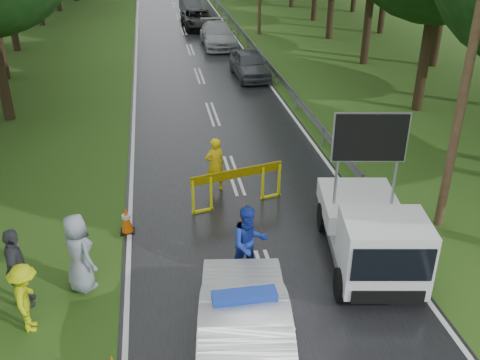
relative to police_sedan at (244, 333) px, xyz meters
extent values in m
plane|color=#294C15|center=(1.06, 2.22, -0.79)|extent=(160.00, 160.00, 0.00)
cube|color=black|center=(1.06, 32.22, -0.78)|extent=(7.00, 140.00, 0.02)
cylinder|color=gray|center=(4.76, 2.22, -0.44)|extent=(0.12, 0.12, 0.70)
cube|color=gray|center=(4.76, 32.22, -0.24)|extent=(0.05, 60.00, 0.30)
cylinder|color=#442A1F|center=(6.26, 4.22, 4.21)|extent=(0.24, 0.24, 10.00)
imported|color=white|center=(0.00, 0.00, 0.00)|extent=(2.29, 4.96, 1.58)
cube|color=#1938A5|center=(0.00, 0.00, 0.86)|extent=(1.22, 0.48, 0.16)
cube|color=gray|center=(3.66, 3.25, -0.28)|extent=(2.46, 4.14, 0.23)
cube|color=white|center=(3.81, 4.16, 0.09)|extent=(2.28, 2.51, 0.51)
cube|color=white|center=(3.38, 1.60, 0.36)|extent=(2.07, 1.76, 1.57)
cube|color=black|center=(3.26, 0.86, 0.55)|extent=(1.69, 0.32, 0.79)
cube|color=black|center=(3.75, 3.79, 2.17)|extent=(1.75, 0.40, 1.20)
cylinder|color=black|center=(2.49, 1.57, -0.40)|extent=(0.38, 0.81, 0.78)
cylinder|color=black|center=(4.22, 1.28, -0.40)|extent=(0.38, 0.81, 0.78)
cylinder|color=black|center=(2.97, 4.49, -0.40)|extent=(0.38, 0.81, 0.78)
cylinder|color=black|center=(4.71, 4.20, -0.40)|extent=(0.38, 0.81, 0.78)
cube|color=#DFE10C|center=(-0.48, 5.88, -0.24)|extent=(0.08, 0.08, 1.10)
cube|color=#DFE10C|center=(0.06, 6.01, -0.24)|extent=(0.08, 0.08, 1.10)
cube|color=#DFE10C|center=(1.66, 6.42, -0.24)|extent=(0.08, 0.08, 1.10)
cube|color=#DFE10C|center=(2.20, 6.55, -0.24)|extent=(0.08, 0.08, 1.10)
cube|color=#F2CC00|center=(0.86, 6.22, 0.26)|extent=(2.80, 0.75, 0.28)
imported|color=yellow|center=(0.33, 7.22, 0.10)|extent=(0.74, 0.60, 1.78)
imported|color=#172D98|center=(0.58, 2.72, 0.16)|extent=(1.04, 0.88, 1.90)
imported|color=#BACE0B|center=(-4.23, 1.71, 0.00)|extent=(0.71, 1.09, 1.58)
imported|color=#383A3F|center=(-4.55, 2.54, 0.18)|extent=(0.58, 1.18, 1.94)
imported|color=gray|center=(-3.30, 2.93, 0.17)|extent=(1.07, 1.12, 1.93)
imported|color=#3E4046|center=(3.66, 19.58, -0.09)|extent=(1.82, 4.18, 1.40)
imported|color=#999DA1|center=(2.92, 26.96, -0.06)|extent=(2.07, 5.05, 1.46)
imported|color=black|center=(2.21, 32.96, -0.12)|extent=(2.38, 4.89, 1.34)
imported|color=#3D4044|center=(2.19, 39.12, -0.11)|extent=(1.85, 4.28, 1.37)
cube|color=black|center=(0.71, 2.40, -0.78)|extent=(0.35, 0.35, 0.03)
cone|color=#EF5A07|center=(0.71, 2.40, -0.42)|extent=(0.28, 0.28, 0.71)
cube|color=black|center=(0.86, 5.02, -0.78)|extent=(0.35, 0.35, 0.03)
cone|color=#EF5A07|center=(0.86, 5.02, -0.41)|extent=(0.29, 0.29, 0.72)
cube|color=black|center=(-2.34, 5.22, -0.78)|extent=(0.39, 0.39, 0.03)
cone|color=#EF5A07|center=(-2.34, 5.22, -0.37)|extent=(0.32, 0.32, 0.79)
cube|color=black|center=(4.56, 5.29, -0.78)|extent=(0.35, 0.35, 0.03)
cone|color=#EF5A07|center=(4.56, 5.29, -0.41)|extent=(0.29, 0.29, 0.72)
camera|label=1|loc=(-1.32, -7.54, 7.10)|focal=40.00mm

